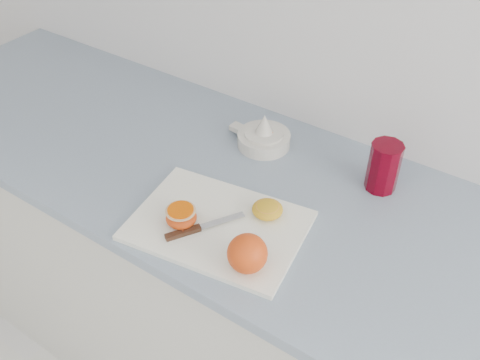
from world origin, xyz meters
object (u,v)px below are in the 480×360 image
Objects in this scene: cutting_board at (218,225)px; half_orange at (181,217)px; citrus_juicer at (263,137)px; red_tumbler at (383,168)px; counter at (269,313)px.

half_orange reaches higher than cutting_board.
citrus_juicer is 1.42× the size of red_tumbler.
red_tumbler is at bearing 41.18° from counter.
cutting_board is 0.08m from half_orange.
counter is 13.68× the size of citrus_juicer.
half_orange is (-0.11, -0.20, 0.48)m from counter.
citrus_juicer is 0.32m from red_tumbler.
citrus_juicer is (-0.02, 0.35, -0.01)m from half_orange.
red_tumbler reaches higher than cutting_board.
cutting_board is at bearing 34.42° from half_orange.
red_tumbler reaches higher than citrus_juicer.
half_orange is at bearing -87.08° from citrus_juicer.
half_orange reaches higher than counter.
cutting_board is (-0.05, -0.16, 0.45)m from counter.
red_tumbler reaches higher than counter.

